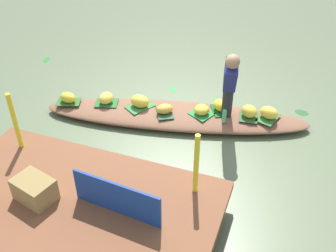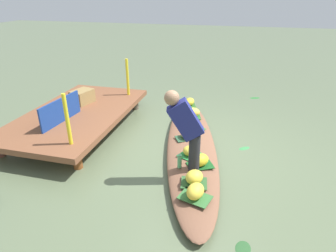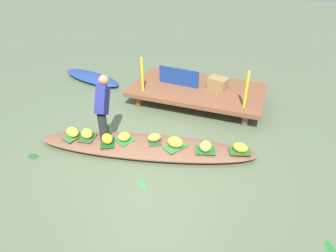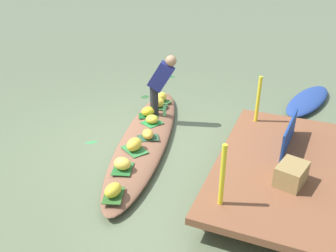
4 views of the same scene
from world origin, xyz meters
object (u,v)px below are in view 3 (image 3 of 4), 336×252
at_px(banana_bunch_2, 154,137).
at_px(market_banner, 179,77).
at_px(banana_bunch_4, 175,142).
at_px(banana_bunch_0, 72,132).
at_px(vendor_person, 103,105).
at_px(banana_bunch_3, 240,147).
at_px(banana_bunch_7, 87,133).
at_px(water_bottle, 109,129).
at_px(produce_crate, 218,83).
at_px(banana_bunch_1, 206,146).
at_px(moored_boat, 92,78).
at_px(banana_bunch_6, 124,137).
at_px(banana_bunch_5, 107,139).
at_px(vendor_boat, 145,147).

xyz_separation_m(banana_bunch_2, market_banner, (-0.28, 2.22, 0.32)).
xyz_separation_m(banana_bunch_4, market_banner, (-0.71, 2.26, 0.30)).
height_order(banana_bunch_0, vendor_person, vendor_person).
distance_m(banana_bunch_3, banana_bunch_7, 2.89).
xyz_separation_m(vendor_person, water_bottle, (0.02, 0.08, -0.57)).
bearing_deg(banana_bunch_4, produce_crate, 84.00).
bearing_deg(produce_crate, banana_bunch_1, -82.59).
xyz_separation_m(moored_boat, banana_bunch_3, (4.57, -2.20, 0.18)).
xyz_separation_m(moored_boat, market_banner, (2.72, -0.21, 0.50)).
relative_size(banana_bunch_3, water_bottle, 1.27).
bearing_deg(produce_crate, banana_bunch_3, -67.17).
xyz_separation_m(banana_bunch_0, banana_bunch_7, (0.29, 0.06, 0.00)).
bearing_deg(vendor_person, produce_crate, 57.22).
relative_size(banana_bunch_4, banana_bunch_6, 1.28).
relative_size(moored_boat, water_bottle, 9.71).
xyz_separation_m(banana_bunch_5, vendor_person, (-0.14, 0.20, 0.58)).
bearing_deg(produce_crate, vendor_person, -122.78).
distance_m(banana_bunch_7, produce_crate, 3.33).
bearing_deg(banana_bunch_2, moored_boat, 140.92).
distance_m(banana_bunch_5, banana_bunch_6, 0.32).
xyz_separation_m(banana_bunch_1, banana_bunch_5, (-1.78, -0.42, 0.00)).
bearing_deg(banana_bunch_3, vendor_person, -170.94).
distance_m(banana_bunch_4, banana_bunch_6, 0.99).
bearing_deg(banana_bunch_3, water_bottle, -172.75).
bearing_deg(banana_bunch_0, produce_crate, 51.28).
relative_size(vendor_boat, banana_bunch_6, 17.79).
relative_size(banana_bunch_2, banana_bunch_6, 1.11).
bearing_deg(vendor_person, banana_bunch_7, -148.82).
xyz_separation_m(banana_bunch_4, banana_bunch_6, (-0.98, -0.14, -0.02)).
xyz_separation_m(market_banner, produce_crate, (0.96, 0.13, -0.08)).
bearing_deg(banana_bunch_5, market_banner, 78.59).
distance_m(banana_bunch_1, produce_crate, 2.34).
relative_size(vendor_boat, banana_bunch_7, 16.88).
bearing_deg(vendor_boat, banana_bunch_2, 26.99).
height_order(vendor_boat, water_bottle, water_bottle).
xyz_separation_m(banana_bunch_3, banana_bunch_6, (-2.12, -0.41, -0.01)).
xyz_separation_m(moored_boat, banana_bunch_4, (3.43, -2.47, 0.20)).
bearing_deg(produce_crate, banana_bunch_5, -118.60).
bearing_deg(banana_bunch_5, water_bottle, 113.41).
distance_m(banana_bunch_0, water_bottle, 0.70).
bearing_deg(vendor_boat, banana_bunch_1, -4.31).
bearing_deg(banana_bunch_7, vendor_person, 31.18).
bearing_deg(banana_bunch_7, banana_bunch_6, 14.29).
relative_size(water_bottle, produce_crate, 0.48).
xyz_separation_m(banana_bunch_7, water_bottle, (0.33, 0.27, 0.01)).
height_order(moored_boat, banana_bunch_0, banana_bunch_0).
relative_size(banana_bunch_0, banana_bunch_4, 0.91).
bearing_deg(banana_bunch_1, banana_bunch_2, -177.12).
height_order(banana_bunch_4, water_bottle, water_bottle).
distance_m(moored_boat, banana_bunch_4, 4.23).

